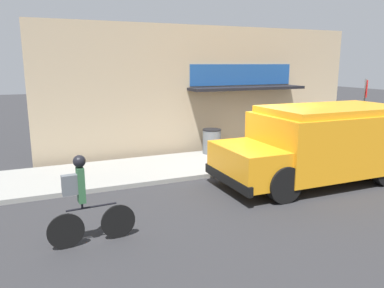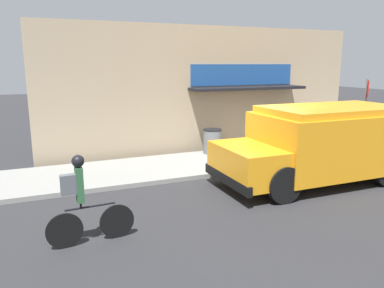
% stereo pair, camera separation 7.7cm
% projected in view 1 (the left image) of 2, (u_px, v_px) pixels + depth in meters
% --- Properties ---
extents(ground_plane, '(70.00, 70.00, 0.00)m').
position_uv_depth(ground_plane, '(252.00, 172.00, 11.37)').
color(ground_plane, '#2B2B2D').
extents(sidewalk, '(28.00, 2.73, 0.13)m').
position_uv_depth(sidewalk, '(230.00, 160.00, 12.58)').
color(sidewalk, gray).
rests_on(sidewalk, ground_plane).
extents(storefront, '(12.24, 1.07, 4.56)m').
position_uv_depth(storefront, '(210.00, 90.00, 13.72)').
color(storefront, tan).
rests_on(storefront, ground_plane).
extents(school_bus, '(5.43, 2.83, 2.09)m').
position_uv_depth(school_bus, '(321.00, 142.00, 10.33)').
color(school_bus, orange).
rests_on(school_bus, ground_plane).
extents(cyclist, '(1.60, 0.22, 1.69)m').
position_uv_depth(cyclist, '(85.00, 201.00, 6.68)').
color(cyclist, black).
rests_on(cyclist, ground_plane).
extents(stop_sign_post, '(0.45, 0.45, 2.59)m').
position_uv_depth(stop_sign_post, '(364.00, 103.00, 13.39)').
color(stop_sign_post, slate).
rests_on(stop_sign_post, sidewalk).
extents(trash_bin, '(0.65, 0.65, 0.86)m').
position_uv_depth(trash_bin, '(212.00, 141.00, 13.18)').
color(trash_bin, slate).
rests_on(trash_bin, sidewalk).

